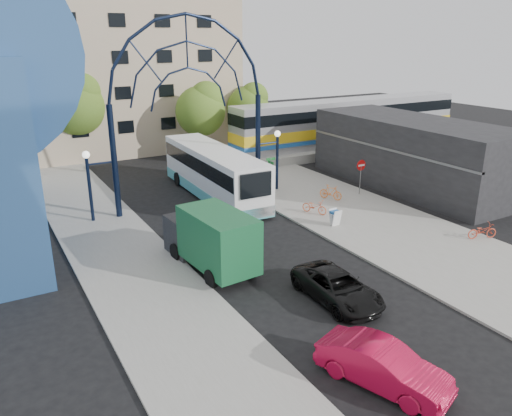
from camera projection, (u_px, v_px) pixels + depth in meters
ground at (319, 293)px, 22.04m from camera, size 120.00×120.00×0.00m
sidewalk_east at (388, 229)px, 29.07m from camera, size 8.00×56.00×0.12m
plaza_west at (135, 272)px, 23.86m from camera, size 5.00×50.00×0.12m
gateway_arch at (188, 73)px, 30.70m from camera, size 13.64×0.44×12.10m
stop_sign at (270, 174)px, 33.48m from camera, size 0.80×0.07×2.50m
do_not_enter_sign at (361, 169)px, 34.77m from camera, size 0.76×0.07×2.48m
street_name_sign at (271, 169)px, 34.11m from camera, size 0.70×0.70×2.80m
sandwich_board at (335, 215)px, 29.33m from camera, size 0.55×0.61×0.99m
commercial_block_east at (413, 153)px, 36.97m from camera, size 6.00×16.00×5.00m
apartment_block at (125, 76)px, 49.32m from camera, size 20.00×12.10×14.00m
train_platform at (348, 146)px, 49.36m from camera, size 32.00×5.00×0.80m
train_car at (350, 121)px, 48.55m from camera, size 25.10×3.05×4.20m
tree_north_a at (202, 108)px, 44.64m from camera, size 4.48×4.48×7.00m
tree_north_b at (76, 103)px, 42.98m from camera, size 5.12×5.12×8.00m
tree_north_c at (249, 105)px, 49.22m from camera, size 4.16×4.16×6.50m
city_bus at (214, 172)px, 34.67m from camera, size 3.24×12.52×3.41m
green_truck at (210, 238)px, 24.02m from camera, size 2.71×6.17×3.04m
black_suv at (337, 287)px, 21.18m from camera, size 2.20×4.64×1.28m
red_sedan at (383, 366)px, 16.01m from camera, size 2.94×4.62×1.44m
bike_near_a at (314, 207)px, 31.40m from camera, size 1.26×1.81×0.90m
bike_near_b at (331, 192)px, 34.11m from camera, size 1.15×1.69×0.99m
bike_far_a at (482, 231)px, 27.51m from camera, size 1.78×1.14×0.88m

